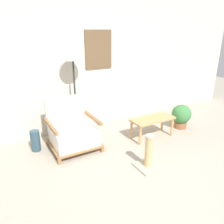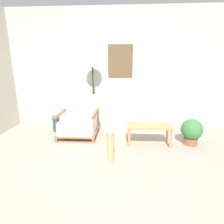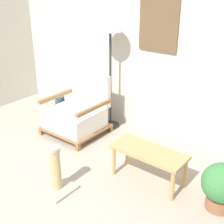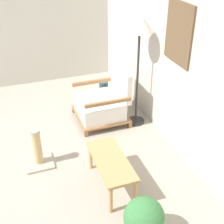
{
  "view_description": "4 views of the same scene",
  "coord_description": "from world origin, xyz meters",
  "views": [
    {
      "loc": [
        -1.65,
        -1.6,
        1.9
      ],
      "look_at": [
        0.12,
        1.52,
        0.55
      ],
      "focal_mm": 35.0,
      "sensor_mm": 36.0,
      "label": 1
    },
    {
      "loc": [
        0.33,
        -1.84,
        1.44
      ],
      "look_at": [
        0.12,
        1.52,
        0.55
      ],
      "focal_mm": 28.0,
      "sensor_mm": 36.0,
      "label": 2
    },
    {
      "loc": [
        2.29,
        -1.27,
        2.12
      ],
      "look_at": [
        0.12,
        1.52,
        0.55
      ],
      "focal_mm": 50.0,
      "sensor_mm": 36.0,
      "label": 3
    },
    {
      "loc": [
        3.38,
        0.35,
        2.63
      ],
      "look_at": [
        0.12,
        1.52,
        0.55
      ],
      "focal_mm": 50.0,
      "sensor_mm": 36.0,
      "label": 4
    }
  ],
  "objects": [
    {
      "name": "coffee_table",
      "position": [
        0.83,
        1.25,
        0.33
      ],
      "size": [
        0.82,
        0.35,
        0.39
      ],
      "color": "tan",
      "rests_on": "ground_plane"
    },
    {
      "name": "potted_plant",
      "position": [
        1.62,
        1.3,
        0.27
      ],
      "size": [
        0.39,
        0.39,
        0.49
      ],
      "color": "#935B3D",
      "rests_on": "ground_plane"
    },
    {
      "name": "armchair",
      "position": [
        -0.59,
        1.62,
        0.29
      ],
      "size": [
        0.78,
        0.74,
        0.83
      ],
      "color": "olive",
      "rests_on": "ground_plane"
    },
    {
      "name": "wall_left",
      "position": [
        -2.34,
        0.5,
        1.35
      ],
      "size": [
        0.06,
        8.0,
        2.7
      ],
      "color": "beige",
      "rests_on": "ground_plane"
    },
    {
      "name": "vase",
      "position": [
        -1.17,
        1.83,
        0.18
      ],
      "size": [
        0.15,
        0.15,
        0.36
      ],
      "primitive_type": "cylinder",
      "color": "#2D4C5B",
      "rests_on": "ground_plane"
    },
    {
      "name": "floor_lamp",
      "position": [
        -0.34,
        2.07,
        1.43
      ],
      "size": [
        0.37,
        0.37,
        1.66
      ],
      "color": "#2D2D2D",
      "rests_on": "ground_plane"
    },
    {
      "name": "scratching_post",
      "position": [
        0.16,
        0.52,
        0.18
      ],
      "size": [
        0.34,
        0.34,
        0.52
      ],
      "color": "#B2A893",
      "rests_on": "ground_plane"
    },
    {
      "name": "wall_back",
      "position": [
        0.0,
        2.34,
        1.35
      ],
      "size": [
        8.0,
        0.09,
        2.7
      ],
      "color": "beige",
      "rests_on": "ground_plane"
    }
  ]
}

